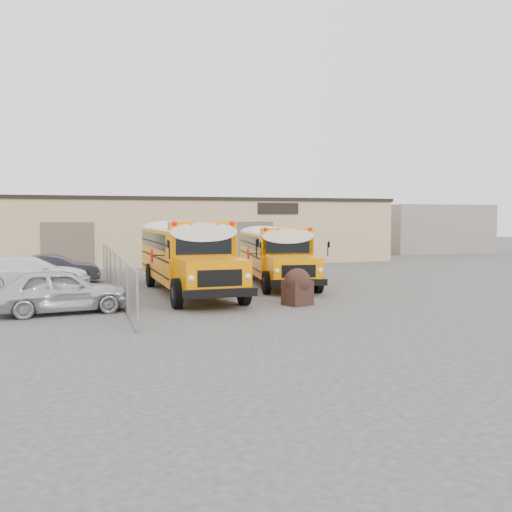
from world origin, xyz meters
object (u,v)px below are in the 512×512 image
object	(u,v)px
school_bus_right	(256,244)
tarp_bundle	(297,286)
car_silver	(61,291)
car_white	(31,273)
school_bus_left	(162,244)
car_dark	(55,269)

from	to	relation	value
school_bus_right	tarp_bundle	size ratio (longest dim) A/B	7.21
car_silver	car_white	xyz separation A→B (m)	(-1.43, 7.21, -0.02)
school_bus_left	car_white	bearing A→B (deg)	-150.85
tarp_bundle	car_dark	distance (m)	13.68
school_bus_left	car_white	xyz separation A→B (m)	(-6.61, -3.69, -1.09)
school_bus_right	tarp_bundle	distance (m)	13.24
school_bus_left	car_white	distance (m)	7.64
school_bus_left	car_silver	bearing A→B (deg)	-115.42
tarp_bundle	school_bus_right	bearing A→B (deg)	78.81
school_bus_left	car_silver	distance (m)	12.11
school_bus_right	car_dark	bearing A→B (deg)	-167.24
tarp_bundle	car_white	distance (m)	12.78
tarp_bundle	car_dark	xyz separation A→B (m)	(-8.95, 10.35, 0.01)
tarp_bundle	school_bus_left	bearing A→B (deg)	105.87
car_white	car_dark	size ratio (longest dim) A/B	1.20
car_dark	school_bus_left	bearing A→B (deg)	-75.94
car_white	car_dark	bearing A→B (deg)	-27.76
car_dark	tarp_bundle	bearing A→B (deg)	-138.83
car_silver	car_dark	xyz separation A→B (m)	(-0.44, 9.52, -0.06)
car_dark	school_bus_right	bearing A→B (deg)	-76.91
car_white	car_dark	xyz separation A→B (m)	(1.00, 2.32, -0.04)
school_bus_right	car_white	size ratio (longest dim) A/B	1.91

